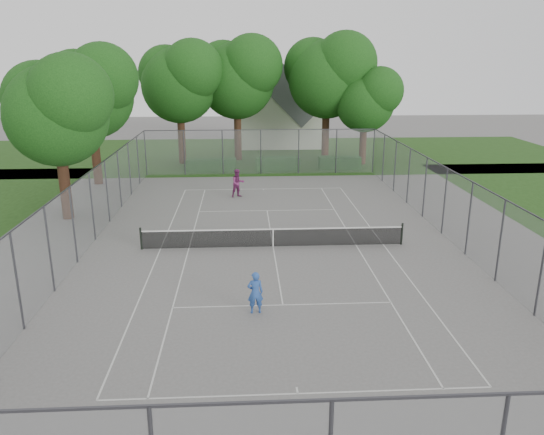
{
  "coord_description": "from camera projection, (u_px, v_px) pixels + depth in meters",
  "views": [
    {
      "loc": [
        -1.41,
        -24.43,
        8.93
      ],
      "look_at": [
        0.0,
        1.0,
        1.2
      ],
      "focal_mm": 35.0,
      "sensor_mm": 36.0,
      "label": 1
    }
  ],
  "objects": [
    {
      "name": "woman_player",
      "position": [
        238.0,
        183.0,
        35.02
      ],
      "size": [
        1.12,
        1.02,
        1.87
      ],
      "primitive_type": "imported",
      "rotation": [
        0.0,
        0.0,
        0.43
      ],
      "color": "#76275D",
      "rests_on": "ground"
    },
    {
      "name": "ground",
      "position": [
        273.0,
        247.0,
        26.01
      ],
      "size": [
        120.0,
        120.0,
        0.0
      ],
      "primitive_type": "plane",
      "color": "#63615E",
      "rests_on": "ground"
    },
    {
      "name": "perimeter_fence",
      "position": [
        273.0,
        211.0,
        25.49
      ],
      "size": [
        18.08,
        34.08,
        3.52
      ],
      "color": "#38383D",
      "rests_on": "ground"
    },
    {
      "name": "court_markings",
      "position": [
        273.0,
        247.0,
        26.01
      ],
      "size": [
        11.03,
        23.83,
        0.01
      ],
      "color": "silver",
      "rests_on": "ground"
    },
    {
      "name": "tree_side_front",
      "position": [
        57.0,
        107.0,
        28.75
      ],
      "size": [
        6.42,
        5.86,
        9.22
      ],
      "color": "#331D12",
      "rests_on": "ground"
    },
    {
      "name": "tree_far_midleft",
      "position": [
        238.0,
        74.0,
        45.87
      ],
      "size": [
        7.57,
        6.91,
        10.88
      ],
      "color": "#331D12",
      "rests_on": "ground"
    },
    {
      "name": "tree_far_midright",
      "position": [
        329.0,
        73.0,
        45.62
      ],
      "size": [
        7.73,
        7.06,
        11.11
      ],
      "color": "#331D12",
      "rests_on": "ground"
    },
    {
      "name": "tennis_net",
      "position": [
        273.0,
        237.0,
        25.86
      ],
      "size": [
        12.87,
        0.1,
        1.1
      ],
      "color": "black",
      "rests_on": "ground"
    },
    {
      "name": "hedge_right",
      "position": [
        339.0,
        163.0,
        44.01
      ],
      "size": [
        3.41,
        1.25,
        1.02
      ],
      "primitive_type": "cube",
      "color": "#184215",
      "rests_on": "ground"
    },
    {
      "name": "hedge_left",
      "position": [
        211.0,
        165.0,
        43.16
      ],
      "size": [
        4.01,
        1.2,
        1.0
      ],
      "primitive_type": "cube",
      "color": "#184215",
      "rests_on": "ground"
    },
    {
      "name": "house",
      "position": [
        278.0,
        104.0,
        54.94
      ],
      "size": [
        8.59,
        6.66,
        10.69
      ],
      "color": "beige",
      "rests_on": "ground"
    },
    {
      "name": "tree_far_right",
      "position": [
        366.0,
        98.0,
        44.53
      ],
      "size": [
        5.73,
        5.23,
        8.24
      ],
      "color": "#331D12",
      "rests_on": "ground"
    },
    {
      "name": "tree_side_back",
      "position": [
        90.0,
        88.0,
        36.97
      ],
      "size": [
        6.93,
        6.32,
        9.96
      ],
      "color": "#331D12",
      "rests_on": "ground"
    },
    {
      "name": "girl_player",
      "position": [
        255.0,
        292.0,
        19.09
      ],
      "size": [
        0.62,
        0.44,
        1.59
      ],
      "primitive_type": "imported",
      "rotation": [
        0.0,
        0.0,
        3.24
      ],
      "color": "#2C54A5",
      "rests_on": "ground"
    },
    {
      "name": "tree_far_left",
      "position": [
        180.0,
        79.0,
        44.36
      ],
      "size": [
        7.26,
        6.63,
        10.44
      ],
      "color": "#331D12",
      "rests_on": "ground"
    },
    {
      "name": "hedge_mid",
      "position": [
        278.0,
        164.0,
        43.3
      ],
      "size": [
        3.58,
        1.02,
        1.12
      ],
      "primitive_type": "cube",
      "color": "#184215",
      "rests_on": "ground"
    },
    {
      "name": "grass_far",
      "position": [
        258.0,
        154.0,
        50.85
      ],
      "size": [
        60.0,
        20.0,
        0.0
      ],
      "primitive_type": "cube",
      "color": "#1D3F12",
      "rests_on": "ground"
    }
  ]
}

